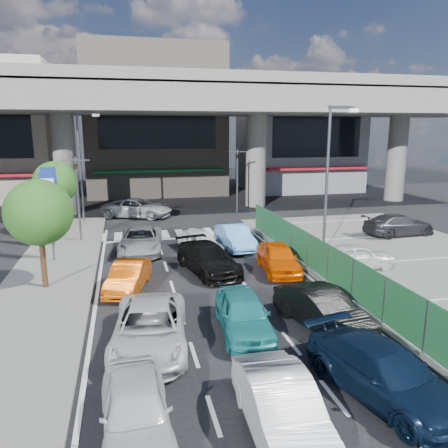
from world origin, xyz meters
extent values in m
plane|color=black|center=(0.00, 0.00, 0.00)|extent=(120.00, 120.00, 0.00)
cube|color=#5F5F5C|center=(11.00, 2.00, 0.03)|extent=(12.00, 28.00, 0.06)
cube|color=#5F5F5C|center=(-7.00, 4.00, 0.06)|extent=(4.00, 30.00, 0.12)
cylinder|color=#61615C|center=(-8.00, 22.00, 4.00)|extent=(1.80, 1.80, 8.00)
cylinder|color=#61615C|center=(8.00, 22.00, 4.00)|extent=(1.80, 1.80, 8.00)
cylinder|color=#61615C|center=(22.00, 22.00, 4.00)|extent=(1.80, 1.80, 8.00)
cube|color=#61615C|center=(0.00, 22.00, 9.00)|extent=(64.00, 14.00, 2.00)
cube|color=#61615C|center=(0.00, 15.20, 10.30)|extent=(64.00, 0.40, 0.90)
cube|color=#61615C|center=(0.00, 28.80, 10.30)|extent=(64.00, 0.40, 0.90)
cube|color=gray|center=(0.00, 33.00, 7.50)|extent=(14.00, 10.00, 15.00)
cube|color=#166E30|center=(0.00, 27.90, 2.80)|extent=(12.60, 1.60, 0.25)
cube|color=black|center=(0.00, 27.98, 8.25)|extent=(11.20, 0.10, 6.75)
cube|color=gray|center=(16.00, 32.00, 6.00)|extent=(12.00, 10.00, 12.00)
cube|color=red|center=(16.00, 26.90, 2.80)|extent=(10.80, 1.60, 0.25)
cube|color=black|center=(16.00, 26.98, 6.60)|extent=(9.60, 0.10, 5.40)
cylinder|color=#595B60|center=(-6.20, 12.00, 2.60)|extent=(0.14, 0.14, 5.20)
cube|color=#595B60|center=(-6.20, 12.00, 5.00)|extent=(1.60, 0.08, 0.08)
imported|color=black|center=(-6.20, 12.00, 4.70)|extent=(0.26, 1.24, 0.50)
cylinder|color=#595B60|center=(5.50, 19.00, 2.60)|extent=(0.14, 0.14, 5.20)
cube|color=#595B60|center=(5.50, 19.00, 5.00)|extent=(1.60, 0.08, 0.08)
imported|color=black|center=(5.50, 19.00, 4.70)|extent=(0.26, 1.24, 0.50)
cylinder|color=#595B60|center=(7.00, 6.00, 4.00)|extent=(0.16, 0.16, 8.00)
cube|color=#595B60|center=(7.60, 6.00, 7.90)|extent=(1.40, 0.15, 0.15)
cube|color=silver|center=(8.30, 6.00, 7.75)|extent=(0.50, 0.22, 0.18)
cylinder|color=#595B60|center=(-6.50, 18.00, 4.00)|extent=(0.16, 0.16, 8.00)
cube|color=#595B60|center=(-5.90, 18.00, 7.90)|extent=(1.40, 0.15, 0.15)
cube|color=silver|center=(-5.20, 18.00, 7.75)|extent=(0.50, 0.22, 0.18)
cylinder|color=#595B60|center=(-7.20, 8.00, 1.10)|extent=(0.10, 0.10, 2.20)
cube|color=navy|center=(-7.20, 8.00, 3.20)|extent=(0.80, 0.12, 3.00)
cube|color=white|center=(-7.20, 7.93, 3.20)|extent=(0.60, 0.02, 2.40)
cylinder|color=#595B60|center=(-7.60, 11.00, 1.10)|extent=(0.10, 0.10, 2.20)
cube|color=navy|center=(-7.60, 11.00, 3.20)|extent=(0.80, 0.12, 3.00)
cube|color=white|center=(-7.60, 10.93, 3.20)|extent=(0.60, 0.02, 2.40)
cylinder|color=#382314|center=(-7.00, 4.00, 1.20)|extent=(0.24, 0.24, 2.40)
sphere|color=#1A4213|center=(-7.00, 4.00, 3.40)|extent=(2.80, 2.80, 2.80)
cylinder|color=#382314|center=(-7.80, 14.50, 1.20)|extent=(0.24, 0.24, 2.40)
sphere|color=#1A4213|center=(-7.80, 14.50, 3.40)|extent=(2.80, 2.80, 2.80)
imported|color=silver|center=(-3.44, -6.28, 0.66)|extent=(1.69, 3.93, 1.32)
imported|color=white|center=(-0.24, -7.07, 0.69)|extent=(1.57, 4.23, 1.38)
imported|color=black|center=(2.84, -6.22, 0.69)|extent=(3.06, 5.09, 1.38)
imported|color=silver|center=(-2.89, -2.27, 0.69)|extent=(2.84, 5.19, 1.38)
imported|color=teal|center=(0.29, -1.89, 0.69)|extent=(1.95, 4.17, 1.38)
imported|color=black|center=(3.06, -2.22, 0.69)|extent=(2.42, 4.42, 1.38)
imported|color=#B94607|center=(-3.48, 3.10, 0.61)|extent=(2.21, 3.93, 1.23)
imported|color=black|center=(0.33, 4.68, 0.69)|extent=(2.97, 5.07, 1.38)
imported|color=#E35200|center=(3.67, 4.02, 0.69)|extent=(2.06, 4.20, 1.38)
imported|color=gray|center=(-2.70, 8.99, 0.69)|extent=(2.75, 5.16, 1.38)
imported|color=white|center=(0.55, 8.12, 0.65)|extent=(2.43, 4.08, 1.30)
imported|color=#59A0F0|center=(2.65, 8.58, 0.69)|extent=(1.67, 4.26, 1.38)
imported|color=#A6A7AD|center=(-2.55, 19.05, 0.75)|extent=(5.92, 4.38, 1.50)
imported|color=silver|center=(7.62, 3.50, 0.69)|extent=(3.81, 1.82, 1.26)
imported|color=#28272B|center=(13.73, 9.08, 0.74)|extent=(4.82, 2.23, 1.36)
cone|color=#F3550D|center=(5.66, 6.14, 0.37)|extent=(0.38, 0.38, 0.62)
camera|label=1|loc=(-3.45, -15.20, 6.86)|focal=35.00mm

